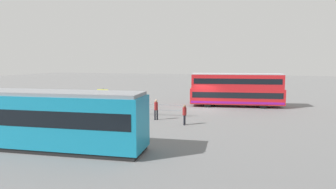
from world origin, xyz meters
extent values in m
plane|color=slate|center=(0.00, 0.00, 0.00)|extent=(160.00, 160.00, 0.00)
cube|color=red|center=(-3.16, -2.90, 1.20)|extent=(10.49, 3.88, 1.70)
cube|color=red|center=(-3.16, -2.90, 2.85)|extent=(10.17, 3.74, 1.59)
cube|color=black|center=(-3.16, -2.90, 1.40)|extent=(9.98, 3.84, 0.64)
cube|color=black|center=(-3.16, -2.90, 2.93)|extent=(9.67, 3.70, 0.60)
cube|color=#8C198C|center=(-3.16, -2.90, 0.60)|extent=(10.29, 3.89, 0.24)
cube|color=#B2B2B7|center=(-3.16, -2.90, 3.70)|extent=(10.17, 3.74, 0.10)
cylinder|color=black|center=(-0.02, -2.44, 0.50)|extent=(1.33, 2.49, 1.00)
cylinder|color=black|center=(-5.95, -3.31, 0.50)|extent=(1.33, 2.49, 1.00)
cube|color=teal|center=(7.09, 16.66, 1.73)|extent=(13.29, 3.62, 2.96)
cube|color=black|center=(7.09, 16.66, 2.02)|extent=(12.77, 3.60, 0.90)
cube|color=gray|center=(7.09, 16.66, 3.31)|extent=(13.01, 3.40, 0.20)
cube|color=black|center=(7.09, 16.66, 0.12)|extent=(13.02, 3.47, 0.25)
cylinder|color=black|center=(3.11, 6.89, 0.44)|extent=(0.14, 0.14, 0.88)
cylinder|color=black|center=(2.96, 6.73, 0.44)|extent=(0.14, 0.14, 0.88)
cylinder|color=maroon|center=(3.03, 6.81, 1.22)|extent=(0.45, 0.45, 0.68)
sphere|color=tan|center=(3.03, 6.81, 1.68)|extent=(0.24, 0.24, 0.24)
cylinder|color=black|center=(0.18, 7.99, 0.40)|extent=(0.14, 0.14, 0.80)
cylinder|color=black|center=(0.16, 8.21, 0.40)|extent=(0.14, 0.14, 0.80)
cylinder|color=maroon|center=(0.17, 8.10, 1.11)|extent=(0.34, 0.34, 0.62)
sphere|color=#8C6647|center=(0.17, 8.10, 1.53)|extent=(0.22, 0.22, 0.22)
cube|color=gray|center=(5.37, 5.04, 1.05)|extent=(9.00, 0.64, 0.06)
cube|color=gray|center=(5.37, 5.04, 0.55)|extent=(9.00, 0.64, 0.06)
cylinder|color=gray|center=(0.87, 4.75, 0.53)|extent=(0.07, 0.07, 1.05)
cylinder|color=gray|center=(5.37, 5.04, 0.53)|extent=(0.07, 0.07, 1.05)
cylinder|color=gray|center=(9.87, 5.33, 0.53)|extent=(0.07, 0.07, 1.05)
cylinder|color=slate|center=(9.51, 4.47, 1.20)|extent=(0.10, 0.10, 2.40)
cube|color=#D8D84C|center=(9.52, 4.51, 2.04)|extent=(1.28, 0.11, 0.52)
camera|label=1|loc=(-5.17, 30.46, 5.12)|focal=31.00mm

